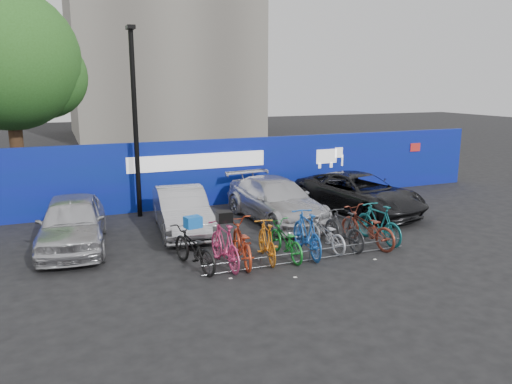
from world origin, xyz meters
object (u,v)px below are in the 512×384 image
bike_rack (310,255)px  bike_6 (325,234)px  bike_4 (285,240)px  car_0 (72,222)px  bike_1 (225,244)px  bike_7 (344,229)px  bike_9 (379,223)px  bike_8 (367,227)px  lamppost (135,118)px  tree (15,64)px  car_3 (359,193)px  bike_0 (194,248)px  bike_2 (241,242)px  bike_5 (307,233)px  car_2 (276,200)px  car_1 (182,210)px  bike_3 (267,241)px

bike_rack → bike_6: bearing=38.6°
bike_4 → car_0: bearing=-31.6°
bike_rack → bike_1: bearing=167.0°
bike_7 → bike_9: 1.15m
bike_4 → bike_8: 2.48m
bike_rack → lamppost: bearing=118.1°
tree → car_0: tree is taller
car_3 → bike_8: size_ratio=2.42×
car_0 → car_3: 9.27m
bike_0 → bike_2: bike_2 is taller
bike_2 → bike_5: (1.77, -0.10, 0.05)m
tree → car_2: (7.58, -6.85, -4.40)m
bike_0 → bike_7: size_ratio=1.11×
bike_rack → bike_4: size_ratio=3.17×
car_3 → bike_7: 3.97m
car_1 → bike_1: car_1 is taller
car_1 → bike_9: car_1 is taller
bike_3 → bike_7: 2.32m
car_1 → bike_4: (1.87, -3.25, -0.19)m
car_3 → bike_9: size_ratio=2.64×
bike_rack → bike_2: (-1.60, 0.58, 0.37)m
bike_2 → bike_8: bearing=-172.2°
bike_0 → car_1: bearing=-112.3°
bike_9 → bike_8: bearing=9.8°
car_2 → bike_7: bearing=-84.8°
bike_4 → bike_2: bearing=-6.5°
car_2 → bike_9: bearing=-66.2°
tree → car_0: size_ratio=1.86×
car_0 → bike_7: size_ratio=2.40×
bike_2 → bike_3: 0.65m
car_0 → bike_4: (4.95, -2.89, -0.25)m
bike_0 → bike_6: bike_0 is taller
bike_1 → bike_2: size_ratio=0.93×
lamppost → bike_6: (4.02, -5.35, -2.82)m
tree → bike_8: bearing=-49.0°
lamppost → car_2: (4.00, -2.20, -2.60)m
car_3 → bike_3: size_ratio=2.88×
car_2 → bike_2: 4.02m
bike_5 → tree: bearing=-49.2°
bike_2 → car_0: bearing=-27.5°
bike_6 → bike_9: size_ratio=0.93×
car_0 → bike_2: 4.71m
bike_6 → bike_8: bearing=168.2°
bike_1 → bike_8: (4.10, 0.04, -0.04)m
bike_rack → bike_1: 2.16m
car_2 → bike_4: bearing=-115.2°
bike_7 → bike_9: bearing=177.4°
tree → bike_1: 12.09m
bike_2 → bike_3: size_ratio=1.19×
bike_2 → bike_0: bearing=6.2°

